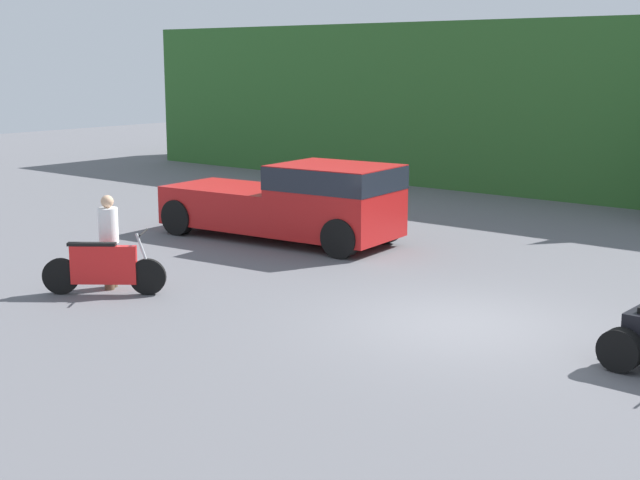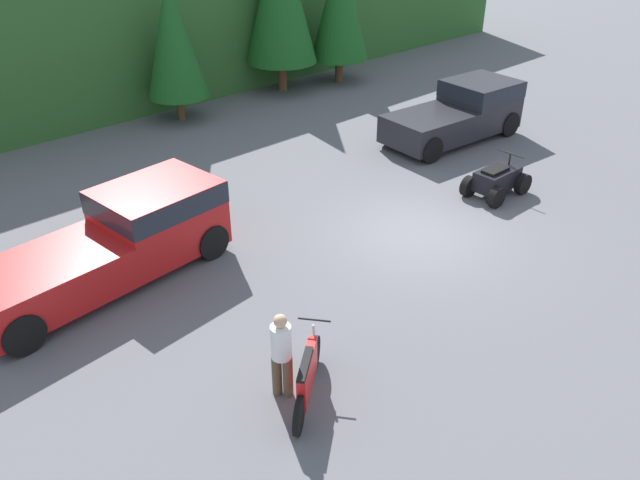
% 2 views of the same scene
% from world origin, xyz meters
% --- Properties ---
extents(ground_plane, '(80.00, 80.00, 0.00)m').
position_xyz_m(ground_plane, '(0.00, 0.00, 0.00)').
color(ground_plane, '#5B5B60').
extents(pickup_truck_red, '(6.03, 2.70, 1.88)m').
position_xyz_m(pickup_truck_red, '(-6.39, 3.42, 1.00)').
color(pickup_truck_red, red).
rests_on(pickup_truck_red, ground_plane).
extents(dirt_bike, '(1.85, 1.47, 1.17)m').
position_xyz_m(dirt_bike, '(-6.00, -2.47, 0.49)').
color(dirt_bike, black).
rests_on(dirt_bike, ground_plane).
extents(rider_person, '(0.51, 0.51, 1.76)m').
position_xyz_m(rider_person, '(-6.28, -2.12, 0.96)').
color(rider_person, brown).
rests_on(rider_person, ground_plane).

